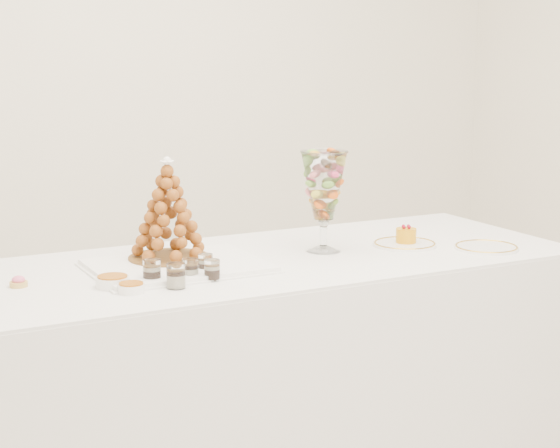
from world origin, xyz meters
TOP-DOWN VIEW (x-y plane):
  - buffet_table at (0.05, 0.35)m, footprint 2.08×0.84m
  - lace_tray at (-0.29, 0.36)m, footprint 0.54×0.41m
  - macaron_vase at (0.26, 0.36)m, footprint 0.16×0.16m
  - cake_plate at (0.56, 0.30)m, footprint 0.22×0.22m
  - spare_plate at (0.78, 0.12)m, footprint 0.22×0.22m
  - pink_tart at (-0.79, 0.37)m, footprint 0.05×0.05m
  - verrine_a at (-0.42, 0.22)m, footprint 0.06×0.06m
  - verrine_b at (-0.30, 0.21)m, footprint 0.05×0.05m
  - verrine_c at (-0.23, 0.26)m, footprint 0.05×0.05m
  - verrine_d at (-0.38, 0.13)m, footprint 0.07×0.07m
  - verrine_e at (-0.25, 0.17)m, footprint 0.06×0.06m
  - ramekin_back at (-0.54, 0.23)m, footprint 0.10×0.10m
  - ramekin_front at (-0.51, 0.15)m, footprint 0.08×0.08m
  - croquembouche at (-0.28, 0.44)m, footprint 0.27×0.27m
  - mousse_cake at (0.57, 0.31)m, footprint 0.07×0.07m

SIDE VIEW (x-z plane):
  - buffet_table at x=0.05m, z-range 0.00..0.79m
  - spare_plate at x=0.78m, z-range 0.79..0.80m
  - cake_plate at x=0.56m, z-range 0.79..0.80m
  - lace_tray at x=-0.29m, z-range 0.79..0.81m
  - ramekin_front at x=-0.51m, z-range 0.79..0.81m
  - pink_tart at x=-0.79m, z-range 0.79..0.82m
  - ramekin_back at x=-0.54m, z-range 0.79..0.82m
  - verrine_c at x=-0.23m, z-range 0.79..0.85m
  - verrine_e at x=-0.25m, z-range 0.79..0.85m
  - verrine_b at x=-0.30m, z-range 0.79..0.85m
  - verrine_a at x=-0.42m, z-range 0.79..0.86m
  - mousse_cake at x=0.57m, z-range 0.79..0.86m
  - verrine_d at x=-0.38m, z-range 0.79..0.86m
  - croquembouche at x=-0.28m, z-range 0.80..1.14m
  - macaron_vase at x=0.26m, z-range 0.84..1.19m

